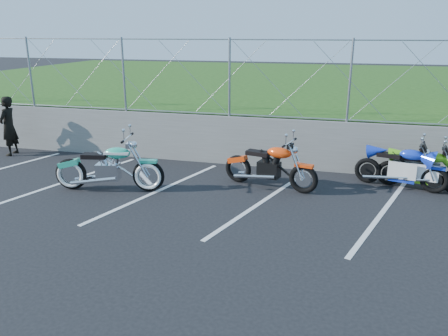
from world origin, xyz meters
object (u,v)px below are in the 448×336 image
(naked_orange, at_px, (271,168))
(sportbike_green, at_px, (424,171))
(cruiser_turquoise, at_px, (110,169))
(sportbike_blue, at_px, (402,169))
(person_standing, at_px, (8,126))

(naked_orange, height_order, sportbike_green, naked_orange)
(cruiser_turquoise, height_order, sportbike_blue, cruiser_turquoise)
(cruiser_turquoise, bearing_deg, person_standing, 144.69)
(naked_orange, height_order, person_standing, person_standing)
(sportbike_green, height_order, person_standing, person_standing)
(cruiser_turquoise, relative_size, sportbike_blue, 1.23)
(naked_orange, bearing_deg, sportbike_green, 25.86)
(naked_orange, bearing_deg, person_standing, -173.09)
(sportbike_blue, bearing_deg, naked_orange, -151.10)
(sportbike_green, xyz_separation_m, person_standing, (-11.08, 0.11, 0.41))
(sportbike_green, distance_m, person_standing, 11.09)
(naked_orange, distance_m, sportbike_green, 3.43)
(sportbike_green, xyz_separation_m, sportbike_blue, (-0.46, -0.00, 0.02))
(cruiser_turquoise, height_order, person_standing, person_standing)
(naked_orange, xyz_separation_m, person_standing, (-7.74, 0.86, 0.37))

